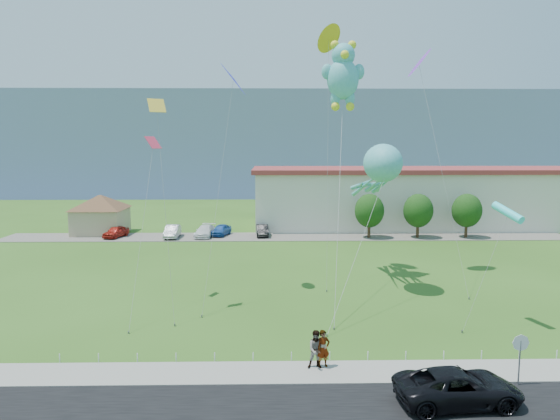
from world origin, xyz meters
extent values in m
plane|color=#2E5417|center=(0.00, 0.00, 0.00)|extent=(160.00, 160.00, 0.00)
cube|color=gray|center=(0.00, -2.75, 0.05)|extent=(80.00, 2.50, 0.10)
cube|color=#59544C|center=(0.00, 35.00, 0.03)|extent=(70.00, 6.00, 0.06)
cube|color=gray|center=(0.00, 120.00, 12.50)|extent=(160.00, 50.00, 25.00)
cube|color=tan|center=(-24.00, 38.00, 1.60)|extent=(6.00, 6.00, 3.20)
pyramid|color=brown|center=(-24.00, 38.00, 4.10)|extent=(9.20, 9.20, 1.80)
cube|color=beige|center=(26.00, 44.00, 3.80)|extent=(60.00, 14.00, 7.60)
cube|color=maroon|center=(26.00, 44.00, 7.90)|extent=(61.00, 15.00, 0.60)
cylinder|color=slate|center=(9.50, -4.20, 1.10)|extent=(0.07, 0.07, 2.20)
cylinder|color=red|center=(9.50, -4.20, 2.10)|extent=(0.76, 0.04, 0.76)
cylinder|color=white|center=(9.50, -4.22, 2.10)|extent=(0.80, 0.02, 0.80)
cylinder|color=white|center=(-13.00, -1.30, 0.25)|extent=(0.05, 0.05, 0.50)
cylinder|color=white|center=(-11.00, -1.30, 0.25)|extent=(0.05, 0.05, 0.50)
cylinder|color=white|center=(-9.00, -1.30, 0.25)|extent=(0.05, 0.05, 0.50)
cylinder|color=white|center=(-7.00, -1.30, 0.25)|extent=(0.05, 0.05, 0.50)
cylinder|color=white|center=(-5.00, -1.30, 0.25)|extent=(0.05, 0.05, 0.50)
cylinder|color=white|center=(-3.00, -1.30, 0.25)|extent=(0.05, 0.05, 0.50)
cylinder|color=white|center=(-1.00, -1.30, 0.25)|extent=(0.05, 0.05, 0.50)
cylinder|color=white|center=(1.00, -1.30, 0.25)|extent=(0.05, 0.05, 0.50)
cylinder|color=white|center=(3.00, -1.30, 0.25)|extent=(0.05, 0.05, 0.50)
cylinder|color=white|center=(5.00, -1.30, 0.25)|extent=(0.05, 0.05, 0.50)
cylinder|color=white|center=(7.00, -1.30, 0.25)|extent=(0.05, 0.05, 0.50)
cylinder|color=white|center=(9.00, -1.30, 0.25)|extent=(0.05, 0.05, 0.50)
cylinder|color=white|center=(11.00, -1.30, 0.25)|extent=(0.05, 0.05, 0.50)
cylinder|color=white|center=(13.00, -1.30, 0.25)|extent=(0.05, 0.05, 0.50)
cylinder|color=#3F2B19|center=(10.00, 34.00, 1.10)|extent=(0.36, 0.36, 2.20)
ellipsoid|color=#14380F|center=(10.00, 34.00, 3.40)|extent=(3.60, 3.60, 4.14)
cylinder|color=#3F2B19|center=(16.00, 34.00, 1.10)|extent=(0.36, 0.36, 2.20)
ellipsoid|color=#14380F|center=(16.00, 34.00, 3.40)|extent=(3.60, 3.60, 4.14)
cylinder|color=#3F2B19|center=(22.00, 34.00, 1.10)|extent=(0.36, 0.36, 2.20)
ellipsoid|color=#14380F|center=(22.00, 34.00, 3.40)|extent=(3.60, 3.60, 4.14)
imported|color=black|center=(6.00, -5.89, 0.81)|extent=(5.62, 2.96, 1.51)
imported|color=gray|center=(0.56, -2.20, 1.05)|extent=(0.81, 0.67, 1.90)
imported|color=gray|center=(0.22, -2.34, 1.07)|extent=(0.98, 0.78, 1.94)
imported|color=#B01F15|center=(-21.15, 34.84, 0.75)|extent=(2.69, 4.37, 1.39)
imported|color=#AFAFB6|center=(-14.17, 34.60, 0.81)|extent=(1.75, 4.62, 1.50)
imported|color=white|center=(-10.21, 35.03, 0.76)|extent=(2.47, 5.03, 1.41)
imported|color=#1C4B9A|center=(-8.32, 35.90, 0.76)|extent=(2.68, 4.40, 1.40)
imported|color=black|center=(-3.11, 35.52, 0.75)|extent=(1.66, 4.27, 1.39)
ellipsoid|color=teal|center=(6.40, 11.43, 9.91)|extent=(2.90, 3.77, 2.90)
sphere|color=white|center=(5.89, 10.29, 10.22)|extent=(0.46, 0.46, 0.46)
sphere|color=white|center=(6.92, 10.29, 10.22)|extent=(0.46, 0.46, 0.46)
cylinder|color=slate|center=(1.23, 2.06, 0.08)|extent=(0.10, 0.10, 0.16)
cylinder|color=gray|center=(3.82, 6.24, 4.63)|extent=(5.20, 8.39, 8.96)
ellipsoid|color=teal|center=(3.91, 15.83, 16.65)|extent=(2.63, 2.24, 3.29)
sphere|color=teal|center=(3.91, 15.83, 18.57)|extent=(1.92, 1.92, 1.92)
sphere|color=yellow|center=(3.20, 15.83, 19.38)|extent=(0.71, 0.71, 0.71)
sphere|color=yellow|center=(4.62, 15.83, 19.38)|extent=(0.71, 0.71, 0.71)
sphere|color=yellow|center=(3.91, 15.02, 18.47)|extent=(0.71, 0.71, 0.71)
ellipsoid|color=teal|center=(2.60, 15.83, 17.25)|extent=(0.91, 0.65, 1.28)
ellipsoid|color=teal|center=(5.23, 15.83, 17.25)|extent=(0.91, 0.65, 1.28)
ellipsoid|color=teal|center=(3.31, 15.83, 15.13)|extent=(0.81, 0.71, 1.32)
ellipsoid|color=teal|center=(4.52, 15.83, 15.13)|extent=(0.81, 0.71, 1.32)
sphere|color=yellow|center=(3.31, 15.63, 14.42)|extent=(0.71, 0.71, 0.71)
sphere|color=yellow|center=(4.52, 15.63, 14.42)|extent=(0.71, 0.71, 0.71)
cylinder|color=slate|center=(1.80, 3.15, 0.08)|extent=(0.10, 0.10, 0.16)
cylinder|color=gray|center=(2.85, 9.49, 7.19)|extent=(2.14, 12.70, 14.07)
cylinder|color=#34E3EE|center=(12.42, 3.78, 7.14)|extent=(0.50, 2.25, 0.87)
cylinder|color=slate|center=(9.43, 2.49, 0.08)|extent=(0.10, 0.10, 0.16)
cylinder|color=gray|center=(10.92, 3.13, 3.55)|extent=(3.01, 1.32, 6.79)
cube|color=#E0314F|center=(-10.52, 10.25, 11.44)|extent=(1.29, 1.29, 0.86)
cylinder|color=slate|center=(-10.60, 2.74, 0.08)|extent=(0.10, 0.10, 0.16)
cylinder|color=gray|center=(-10.56, 6.50, 5.70)|extent=(0.11, 7.53, 11.09)
cube|color=gold|center=(-9.60, 7.60, 13.84)|extent=(1.29, 1.29, 0.86)
cylinder|color=slate|center=(-8.08, 3.96, 0.08)|extent=(0.10, 0.10, 0.16)
cylinder|color=gray|center=(-8.84, 5.78, 6.90)|extent=(1.55, 3.67, 13.48)
cone|color=purple|center=(10.76, 17.81, 18.35)|extent=(1.80, 1.33, 1.33)
cylinder|color=slate|center=(12.50, 9.09, 0.08)|extent=(0.10, 0.10, 0.16)
cylinder|color=gray|center=(11.63, 13.45, 9.16)|extent=(1.77, 8.75, 18.00)
cone|color=yellow|center=(3.03, 18.73, 20.51)|extent=(1.80, 1.33, 1.33)
cylinder|color=slate|center=(2.25, 11.20, 0.08)|extent=(0.10, 0.10, 0.16)
cylinder|color=gray|center=(2.64, 14.97, 10.24)|extent=(0.81, 7.55, 20.16)
cone|color=#2626D8|center=(-4.86, 12.33, 16.23)|extent=(1.80, 1.33, 1.33)
cylinder|color=slate|center=(-6.61, 5.55, 0.08)|extent=(0.10, 0.10, 0.16)
cylinder|color=gray|center=(-5.73, 8.94, 8.10)|extent=(1.78, 6.81, 15.88)
camera|label=1|loc=(-2.08, -26.11, 11.09)|focal=32.00mm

